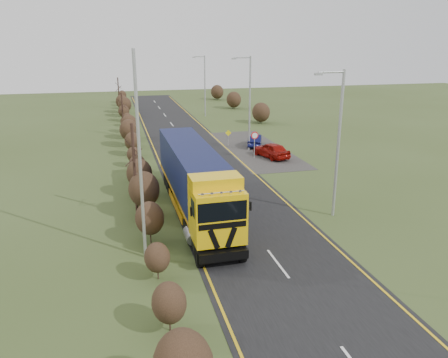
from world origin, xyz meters
TOP-DOWN VIEW (x-y plane):
  - ground at (0.00, 0.00)m, footprint 160.00×160.00m
  - road at (0.00, 10.00)m, footprint 8.00×120.00m
  - layby at (6.50, 20.00)m, footprint 6.00×18.00m
  - lane_markings at (0.00, 9.69)m, footprint 7.52×116.00m
  - hedgerow at (-6.00, 7.89)m, footprint 2.24×102.04m
  - lorry at (-2.80, 3.77)m, footprint 3.03×15.57m
  - car_red_hatchback at (6.96, 16.04)m, footprint 2.89×4.63m
  - car_blue_sedan at (6.93, 21.01)m, footprint 2.63×4.10m
  - streetlight_near at (5.65, 1.22)m, footprint 1.95×0.18m
  - streetlight_mid at (5.68, 19.55)m, footprint 2.00×0.19m
  - streetlight_far at (5.69, 41.59)m, footprint 1.87×0.18m
  - left_pole at (-6.42, -1.64)m, footprint 0.16×0.16m
  - speed_sign at (5.27, 16.14)m, footprint 0.72×0.10m
  - warning_board at (4.20, 21.91)m, footprint 0.66×0.11m

SIDE VIEW (x-z plane):
  - ground at x=0.00m, z-range 0.00..0.00m
  - road at x=0.00m, z-range 0.00..0.02m
  - layby at x=6.50m, z-range 0.00..0.02m
  - lane_markings at x=0.00m, z-range 0.03..0.03m
  - car_blue_sedan at x=6.93m, z-range 0.00..1.27m
  - car_red_hatchback at x=6.96m, z-range 0.00..1.47m
  - warning_board at x=4.20m, z-range 0.17..1.90m
  - hedgerow at x=-6.00m, z-range -1.41..4.64m
  - speed_sign at x=5.27m, z-range 0.55..3.15m
  - lorry at x=-2.80m, z-range 0.29..4.63m
  - streetlight_far at x=5.69m, z-range 0.44..9.23m
  - streetlight_near at x=5.65m, z-range 0.47..9.65m
  - streetlight_mid at x=5.68m, z-range 0.49..9.88m
  - left_pole at x=-6.42m, z-range 0.00..10.44m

